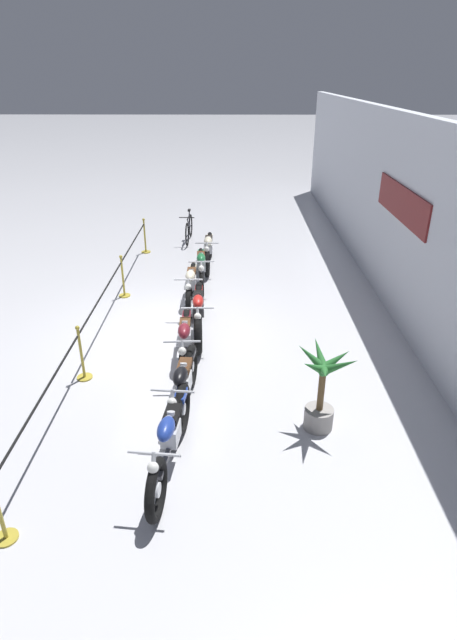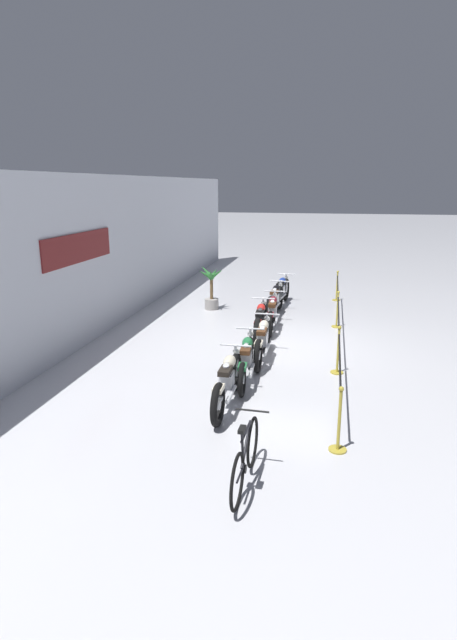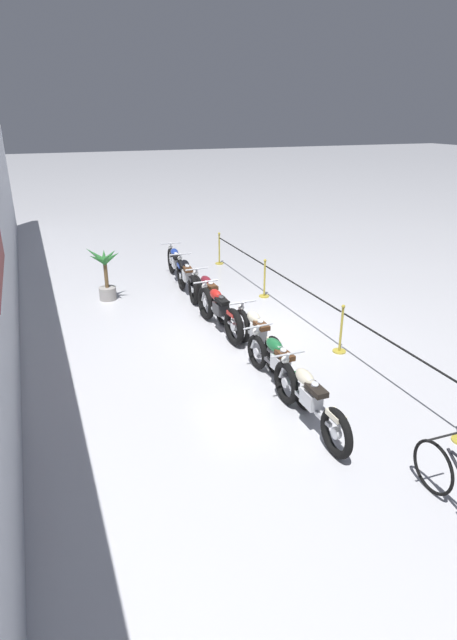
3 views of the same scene
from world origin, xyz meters
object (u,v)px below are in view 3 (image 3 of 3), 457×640
at_px(motorcycle_cream_2, 257,335).
at_px(stanchion_far_left, 329,311).
at_px(stanchion_mid_left, 341,336).
at_px(stanchion_mid_right, 264,284).
at_px(motorcycle_maroon_4, 209,295).
at_px(motorcycle_cream_0, 309,400).
at_px(motorcycle_green_1, 279,364).
at_px(motorcycle_red_3, 219,311).
at_px(motorcycle_black_5, 187,277).
at_px(potted_palm_left_of_row, 106,274).
at_px(motorcycle_blue_6, 176,265).
at_px(stanchion_far_right, 219,253).

xyz_separation_m(motorcycle_cream_2, stanchion_far_left, (0.02, -1.69, 0.27)).
distance_m(stanchion_mid_left, stanchion_mid_right, 3.67).
bearing_deg(stanchion_mid_right, motorcycle_maroon_4, 106.47).
bearing_deg(motorcycle_cream_0, motorcycle_green_1, -5.61).
distance_m(motorcycle_green_1, motorcycle_red_3, 2.77).
distance_m(motorcycle_black_5, potted_palm_left_of_row, 2.16).
relative_size(motorcycle_cream_2, motorcycle_black_5, 0.97).
distance_m(motorcycle_cream_0, motorcycle_blue_6, 8.03).
height_order(motorcycle_maroon_4, motorcycle_blue_6, motorcycle_blue_6).
height_order(motorcycle_black_5, stanchion_far_right, stanchion_far_right).
height_order(potted_palm_left_of_row, stanchion_mid_right, potted_palm_left_of_row).
bearing_deg(stanchion_far_right, stanchion_mid_left, 180.00).
relative_size(motorcycle_cream_2, stanchion_far_right, 2.15).
distance_m(motorcycle_cream_0, stanchion_mid_right, 6.10).
bearing_deg(stanchion_mid_left, potted_palm_left_of_row, 38.50).
bearing_deg(motorcycle_green_1, motorcycle_maroon_4, -0.99).
relative_size(motorcycle_cream_0, stanchion_mid_left, 2.19).
distance_m(stanchion_mid_left, stanchion_far_right, 7.12).
distance_m(motorcycle_cream_2, stanchion_mid_left, 1.76).
relative_size(stanchion_far_left, stanchion_mid_right, 9.97).
distance_m(motorcycle_red_3, motorcycle_blue_6, 3.97).
xyz_separation_m(motorcycle_green_1, motorcycle_black_5, (5.47, 0.03, 0.01)).
bearing_deg(motorcycle_maroon_4, stanchion_far_left, -146.18).
height_order(motorcycle_cream_2, motorcycle_black_5, motorcycle_black_5).
bearing_deg(motorcycle_cream_0, motorcycle_black_5, -0.80).
distance_m(motorcycle_cream_0, stanchion_far_right, 9.44).
distance_m(motorcycle_cream_2, stanchion_far_right, 6.87).
relative_size(motorcycle_black_5, stanchion_mid_left, 2.22).
relative_size(motorcycle_cream_2, motorcycle_maroon_4, 0.95).
distance_m(motorcycle_red_3, stanchion_mid_right, 2.60).
relative_size(motorcycle_cream_0, motorcycle_cream_2, 1.02).
bearing_deg(stanchion_mid_left, motorcycle_black_5, 21.98).
bearing_deg(motorcycle_cream_2, potted_palm_left_of_row, 26.85).
distance_m(motorcycle_blue_6, stanchion_far_right, 2.18).
height_order(motorcycle_red_3, motorcycle_blue_6, motorcycle_red_3).
xyz_separation_m(stanchion_mid_right, stanchion_far_right, (3.46, 0.00, 0.00)).
height_order(motorcycle_cream_0, stanchion_far_right, stanchion_far_right).
bearing_deg(motorcycle_red_3, stanchion_far_left, -127.02).
height_order(motorcycle_cream_2, stanchion_mid_left, stanchion_mid_left).
xyz_separation_m(motorcycle_green_1, stanchion_far_left, (1.29, -1.85, 0.28)).
height_order(stanchion_mid_left, stanchion_far_right, same).
xyz_separation_m(potted_palm_left_of_row, stanchion_mid_right, (-1.36, -3.99, -0.36)).
xyz_separation_m(motorcycle_blue_6, stanchion_mid_right, (-2.26, -1.82, -0.13)).
height_order(motorcycle_red_3, motorcycle_black_5, motorcycle_red_3).
bearing_deg(stanchion_far_right, motorcycle_cream_2, 165.76).
bearing_deg(motorcycle_blue_6, stanchion_mid_right, -141.13).
bearing_deg(motorcycle_blue_6, motorcycle_green_1, 179.79).
xyz_separation_m(motorcycle_cream_0, motorcycle_black_5, (6.76, -0.09, -0.00)).
distance_m(motorcycle_green_1, motorcycle_blue_6, 6.73).
distance_m(stanchion_mid_right, stanchion_far_right, 3.46).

